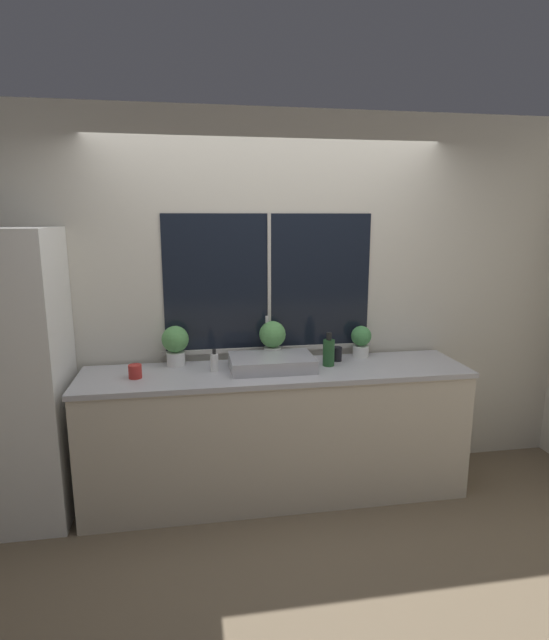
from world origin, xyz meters
TOP-DOWN VIEW (x-y plane):
  - ground_plane at (0.00, 0.00)m, footprint 14.00×14.00m
  - wall_back at (0.00, 0.66)m, footprint 8.00×0.09m
  - wall_right at (2.40, 1.50)m, footprint 0.06×7.00m
  - counter at (0.00, 0.29)m, footprint 2.66×0.61m
  - refrigerator at (-1.75, 0.31)m, footprint 0.74×0.64m
  - sink at (-0.03, 0.32)m, footprint 0.57×0.42m
  - potted_plant_left at (-0.68, 0.52)m, footprint 0.19×0.19m
  - potted_plant_center at (0.01, 0.52)m, footprint 0.19×0.19m
  - potted_plant_right at (0.68, 0.52)m, footprint 0.15×0.15m
  - soap_bottle at (-0.42, 0.34)m, footprint 0.05×0.05m
  - bottle_tall at (0.38, 0.33)m, footprint 0.08×0.08m
  - mug_black at (0.47, 0.44)m, footprint 0.07×0.07m
  - mug_red at (-0.94, 0.27)m, footprint 0.09×0.09m

SIDE VIEW (x-z plane):
  - ground_plane at x=0.00m, z-range 0.00..0.00m
  - counter at x=0.00m, z-range 0.00..0.93m
  - refrigerator at x=-1.75m, z-range 0.00..1.90m
  - mug_red at x=-0.94m, z-range 0.93..1.02m
  - sink at x=-0.03m, z-range 0.81..1.14m
  - mug_black at x=0.47m, z-range 0.93..1.03m
  - soap_bottle at x=-0.42m, z-range 0.92..1.07m
  - bottle_tall at x=0.38m, z-range 0.91..1.15m
  - potted_plant_right at x=0.68m, z-range 0.94..1.18m
  - potted_plant_left at x=-0.68m, z-range 0.95..1.23m
  - potted_plant_center at x=0.01m, z-range 0.95..1.25m
  - wall_right at x=2.40m, z-range 0.00..2.70m
  - wall_back at x=0.00m, z-range 0.00..2.70m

